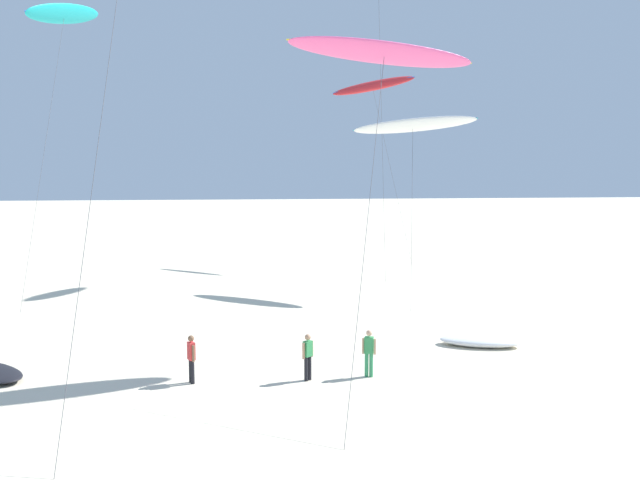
% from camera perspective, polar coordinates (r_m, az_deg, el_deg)
% --- Properties ---
extents(flying_kite_1, '(6.99, 8.87, 10.58)m').
position_cam_1_polar(flying_kite_1, '(39.99, 8.04, 9.82)').
color(flying_kite_1, white).
rests_on(flying_kite_1, ground).
extents(flying_kite_4, '(6.06, 4.24, 14.49)m').
position_cam_1_polar(flying_kite_4, '(51.71, 4.57, 13.15)').
color(flying_kite_4, red).
rests_on(flying_kite_4, ground).
extents(flying_kite_5, '(3.72, 13.41, 18.28)m').
position_cam_1_polar(flying_kite_5, '(46.37, -21.24, 17.79)').
color(flying_kite_5, '#19B2B7').
rests_on(flying_kite_5, ground).
extents(flying_kite_7, '(7.80, 10.31, 12.20)m').
position_cam_1_polar(flying_kite_7, '(25.75, 5.59, 15.81)').
color(flying_kite_7, '#EA5193').
rests_on(flying_kite_7, ground).
extents(grounded_kite_1, '(3.55, 2.24, 0.43)m').
position_cam_1_polar(grounded_kite_1, '(28.26, 13.72, -8.47)').
color(grounded_kite_1, white).
rests_on(grounded_kite_1, ground).
extents(person_foreground_walker, '(0.30, 0.48, 1.67)m').
position_cam_1_polar(person_foreground_walker, '(23.17, -11.07, -9.91)').
color(person_foreground_walker, black).
rests_on(person_foreground_walker, ground).
extents(person_near_right, '(0.48, 0.30, 1.67)m').
position_cam_1_polar(person_near_right, '(23.48, 4.26, -9.57)').
color(person_near_right, '#338E56').
rests_on(person_near_right, ground).
extents(person_far_watcher, '(0.41, 0.36, 1.63)m').
position_cam_1_polar(person_far_watcher, '(23.04, -1.06, -9.92)').
color(person_far_watcher, black).
rests_on(person_far_watcher, ground).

